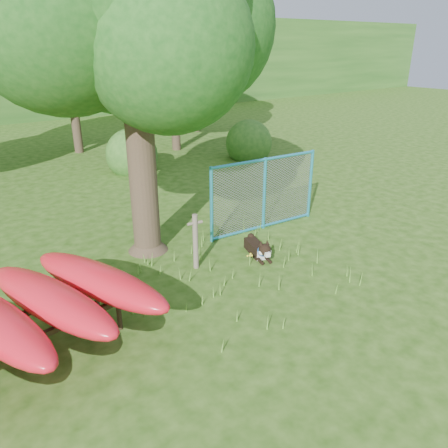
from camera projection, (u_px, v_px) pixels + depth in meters
ground at (255, 299)px, 7.74m from camera, size 80.00×80.00×0.00m
oak_tree at (128, 5)px, 7.76m from camera, size 5.95×5.28×7.23m
wooden_post at (195, 240)px, 8.60m from camera, size 0.32×0.12×1.15m
kayak_rack at (23, 311)px, 6.04m from camera, size 3.73×3.32×1.01m
husky_dog at (259, 249)px, 9.23m from camera, size 0.54×1.07×0.50m
fence_section at (264, 194)px, 10.39m from camera, size 3.01×0.31×2.93m
wildflower_clump at (250, 256)px, 8.85m from camera, size 0.12×0.10×0.25m
bg_tree_c at (66, 46)px, 16.61m from camera, size 4.00×4.00×6.12m
bg_tree_d at (171, 18)px, 16.69m from camera, size 4.80×4.80×7.50m
bg_tree_e at (194, 20)px, 20.51m from camera, size 4.60×4.60×7.55m
shrub_right at (249, 158)px, 17.25m from camera, size 1.80×1.80×1.80m
shrub_mid at (133, 171)px, 15.50m from camera, size 1.80×1.80×1.80m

